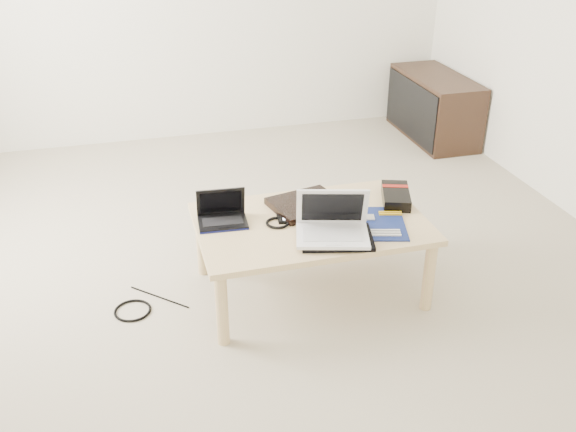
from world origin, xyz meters
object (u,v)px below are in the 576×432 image
object	(u,v)px
netbook	(222,215)
coffee_table	(311,230)
white_laptop	(332,226)
media_cabinet	(433,107)
gpu_box	(396,196)

from	to	relation	value
netbook	coffee_table	bearing A→B (deg)	-13.79
white_laptop	media_cabinet	bearing A→B (deg)	52.61
media_cabinet	white_laptop	xyz separation A→B (m)	(-1.54, -2.02, 0.22)
coffee_table	white_laptop	bearing A→B (deg)	-77.44
media_cabinet	white_laptop	size ratio (longest dim) A/B	2.39
coffee_table	white_laptop	size ratio (longest dim) A/B	2.92
netbook	white_laptop	size ratio (longest dim) A/B	0.65
coffee_table	white_laptop	xyz separation A→B (m)	(0.04, -0.19, 0.11)
netbook	white_laptop	world-z (taller)	white_laptop
gpu_box	netbook	bearing A→B (deg)	179.24
netbook	gpu_box	size ratio (longest dim) A/B	0.83
media_cabinet	coffee_table	bearing A→B (deg)	-130.90
coffee_table	gpu_box	distance (m)	0.49
media_cabinet	netbook	distance (m)	2.65
white_laptop	gpu_box	size ratio (longest dim) A/B	1.28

